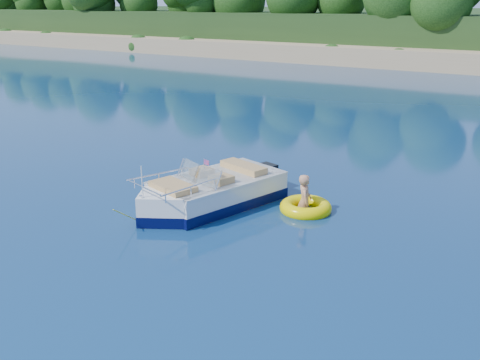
% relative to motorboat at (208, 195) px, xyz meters
% --- Properties ---
extents(ground, '(160.00, 160.00, 0.00)m').
position_rel_motorboat_xyz_m(ground, '(2.60, -2.53, -0.33)').
color(ground, '#0A2147').
rests_on(ground, ground).
extents(motorboat, '(2.68, 4.99, 1.70)m').
position_rel_motorboat_xyz_m(motorboat, '(0.00, 0.00, 0.00)').
color(motorboat, white).
rests_on(motorboat, ground).
extents(tow_tube, '(1.52, 1.52, 0.35)m').
position_rel_motorboat_xyz_m(tow_tube, '(2.28, 1.09, -0.24)').
color(tow_tube, '#F8E200').
rests_on(tow_tube, ground).
extents(boy, '(0.73, 0.88, 1.59)m').
position_rel_motorboat_xyz_m(boy, '(2.23, 1.12, -0.33)').
color(boy, tan).
rests_on(boy, ground).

